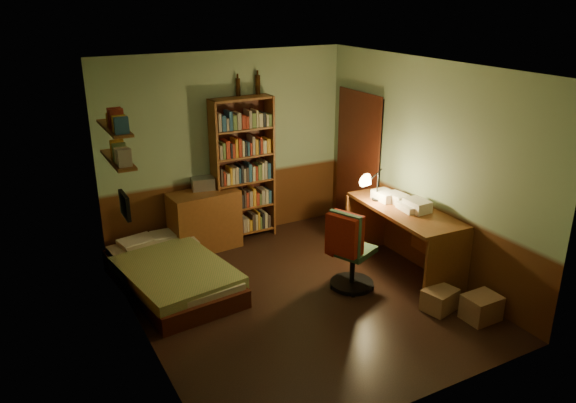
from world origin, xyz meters
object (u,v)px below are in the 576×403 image
desk (403,241)px  cardboard_box_a (481,307)px  office_chair (353,252)px  desk_lamp (378,177)px  dresser (205,220)px  bookshelf (243,170)px  cardboard_box_b (440,300)px  bed (171,264)px  mini_stereo (203,183)px

desk → cardboard_box_a: 1.30m
desk → office_chair: (-0.75, -0.01, 0.02)m
desk_lamp → dresser: bearing=121.2°
office_chair → cardboard_box_a: size_ratio=2.41×
bookshelf → office_chair: bookshelf is taller
desk_lamp → cardboard_box_b: (-0.07, -1.31, -1.03)m
desk_lamp → office_chair: desk_lamp is taller
cardboard_box_a → bed: bearing=139.5°
bed → desk: bearing=-27.3°
bookshelf → cardboard_box_b: bearing=-70.6°
mini_stereo → cardboard_box_a: (1.91, -3.22, -0.75)m
dresser → desk: desk is taller
bed → cardboard_box_a: bearing=-46.4°
desk → cardboard_box_a: (0.06, -1.26, -0.29)m
mini_stereo → cardboard_box_a: size_ratio=0.80×
dresser → cardboard_box_a: size_ratio=2.47×
mini_stereo → desk_lamp: size_ratio=0.50×
bed → dresser: dresser is taller
dresser → bed: bearing=-136.6°
desk_lamp → cardboard_box_b: desk_lamp is taller
bed → cardboard_box_b: bed is taller
cardboard_box_b → desk_lamp: bearing=86.9°
bookshelf → cardboard_box_b: 3.14m
mini_stereo → bed: bearing=-119.2°
bed → office_chair: size_ratio=2.15×
dresser → cardboard_box_b: size_ratio=2.62×
desk → office_chair: office_chair is taller
bed → dresser: (0.73, 0.79, 0.12)m
cardboard_box_b → bed: bearing=141.4°
bed → desk_lamp: (2.50, -0.63, 0.87)m
bookshelf → office_chair: 2.07m
bookshelf → cardboard_box_b: size_ratio=5.74×
bed → cardboard_box_b: (2.43, -1.94, -0.16)m
bookshelf → office_chair: bearing=-76.2°
bookshelf → cardboard_box_a: bearing=-68.7°
desk → dresser: bearing=138.8°
desk_lamp → cardboard_box_a: desk_lamp is taller
bookshelf → office_chair: (0.53, -1.92, -0.56)m
cardboard_box_a → bookshelf: bearing=112.7°
bed → bookshelf: bookshelf is taller
dresser → desk_lamp: 2.39m
bookshelf → desk: size_ratio=1.25×
bed → dresser: 1.09m
cardboard_box_a → office_chair: bearing=122.7°
desk → desk_lamp: 0.84m
mini_stereo → office_chair: 2.30m
bed → desk: size_ratio=1.20×
bed → mini_stereo: size_ratio=6.44×
desk_lamp → cardboard_box_a: size_ratio=1.61×
mini_stereo → office_chair: (1.10, -1.96, -0.45)m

